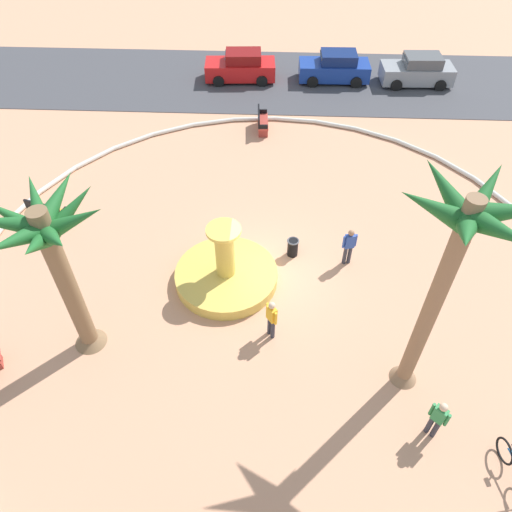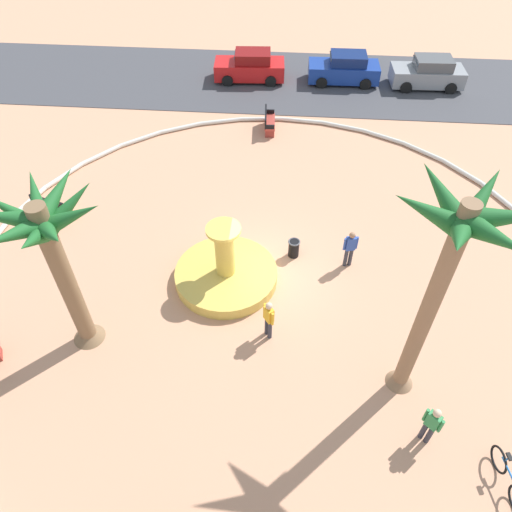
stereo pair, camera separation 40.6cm
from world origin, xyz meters
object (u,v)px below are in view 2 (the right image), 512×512
Objects in this scene: person_cyclist_helmet at (431,424)px; person_pedestrian_stroll at (350,247)px; bicycle_red_frame at (508,479)px; person_cyclist_photo at (269,318)px; bench_east at (269,124)px; palm_tree_near_fountain at (50,243)px; bench_southeast at (53,209)px; trash_bin at (294,248)px; parked_car_second at (344,69)px; parked_car_third at (428,73)px; fountain at (226,273)px; parked_car_leftmost at (250,67)px; palm_tree_by_curb at (450,260)px.

person_cyclist_helmet is 6.70m from person_pedestrian_stroll.
person_cyclist_helmet reaches higher than bicycle_red_frame.
person_cyclist_photo is 4.33m from person_pedestrian_stroll.
person_pedestrian_stroll is at bearing -69.40° from bench_east.
palm_tree_near_fountain is 13.19m from bicycle_red_frame.
bench_southeast is 9.93m from trash_bin.
trash_bin is 2.09m from person_pedestrian_stroll.
trash_bin is 0.45× the size of person_cyclist_photo.
person_pedestrian_stroll reaches higher than bench_east.
bicycle_red_frame is at bearing -67.10° from bench_east.
parked_car_second and parked_car_third have the same top height.
fountain is 0.91× the size of parked_car_second.
person_cyclist_photo is 18.19m from parked_car_leftmost.
parked_car_leftmost and parked_car_second have the same top height.
bench_east is at bearing 108.41° from person_cyclist_helmet.
trash_bin is at bearing 118.85° from person_cyclist_helmet.
person_cyclist_helmet is 22.17m from parked_car_leftmost.
parked_car_third reaches higher than bench_east.
palm_tree_by_curb is 4.22× the size of bicycle_red_frame.
person_cyclist_helmet is 21.32m from parked_car_second.
parked_car_leftmost reaches higher than person_cyclist_helmet.
trash_bin is 0.46× the size of person_cyclist_helmet.
palm_tree_by_curb is 1.77× the size of parked_car_third.
person_cyclist_helmet is (13.56, -8.32, 0.55)m from bench_southeast.
parked_car_leftmost is 1.02× the size of parked_car_second.
bicycle_red_frame is at bearing -64.39° from person_pedestrian_stroll.
palm_tree_near_fountain is 7.87× the size of trash_bin.
bench_southeast is at bearing 158.44° from fountain.
parked_car_leftmost is (-2.20, 18.05, -0.12)m from person_cyclist_photo.
fountain is at bearing 138.65° from person_cyclist_helmet.
bench_southeast is at bearing -138.66° from bench_east.
fountain is 2.26× the size of person_pedestrian_stroll.
parked_car_leftmost reaches higher than person_cyclist_photo.
trash_bin is at bearing -80.62° from bench_east.
person_pedestrian_stroll is (4.36, 1.09, 0.56)m from fountain.
palm_tree_near_fountain is 3.38× the size of bicycle_red_frame.
bench_southeast is at bearing 153.18° from palm_tree_by_curb.
person_cyclist_helmet is at bearing -72.51° from parked_car_leftmost.
parked_car_leftmost is at bearing 61.73° from bench_southeast.
palm_tree_by_curb is 1.78× the size of parked_car_second.
parked_car_third is at bearing -2.08° from parked_car_second.
trash_bin is 0.18× the size of parked_car_third.
fountain reaches higher than person_cyclist_helmet.
palm_tree_near_fountain is 1.42× the size of parked_car_third.
parked_car_second reaches higher than trash_bin.
bench_east reaches higher than trash_bin.
parked_car_leftmost is at bearing 104.83° from bench_east.
palm_tree_by_curb reaches higher than bicycle_red_frame.
bench_east is (5.02, 13.11, -3.89)m from palm_tree_near_fountain.
bench_east is at bearing 108.89° from palm_tree_by_curb.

